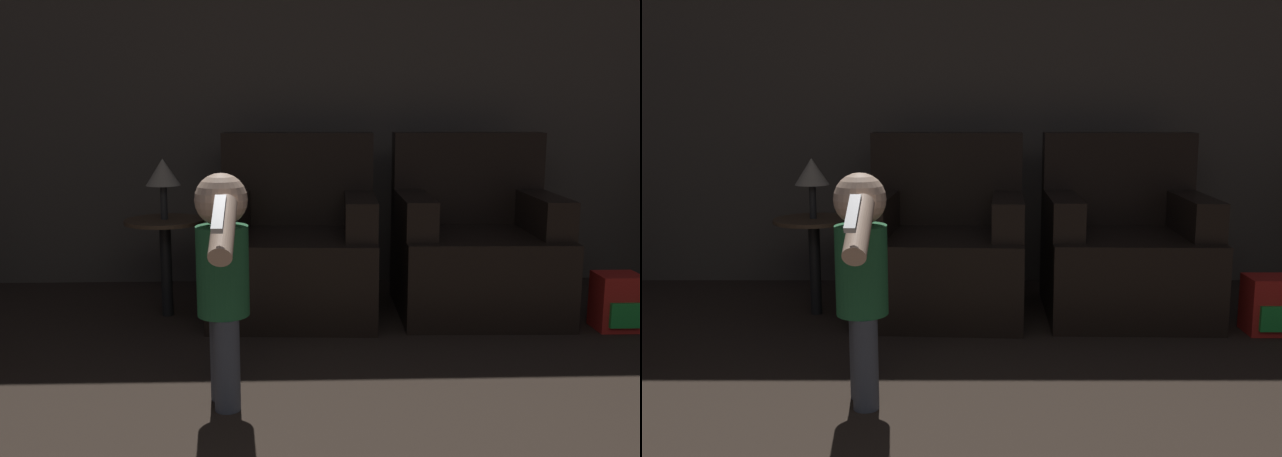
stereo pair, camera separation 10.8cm
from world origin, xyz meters
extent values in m
cube|color=#51493F|center=(0.00, 4.50, 1.30)|extent=(8.40, 0.05, 2.60)
cube|color=black|center=(-0.21, 3.73, 0.22)|extent=(0.89, 0.85, 0.45)
cube|color=black|center=(-0.19, 4.05, 0.71)|extent=(0.86, 0.21, 0.52)
cube|color=black|center=(-0.56, 3.75, 0.55)|extent=(0.20, 0.65, 0.20)
cube|color=black|center=(0.13, 3.71, 0.55)|extent=(0.20, 0.65, 0.20)
cube|color=black|center=(0.77, 3.73, 0.22)|extent=(0.87, 0.82, 0.45)
cube|color=black|center=(0.78, 4.05, 0.71)|extent=(0.85, 0.18, 0.52)
cube|color=black|center=(0.43, 3.74, 0.55)|extent=(0.18, 0.65, 0.20)
cube|color=black|center=(1.12, 3.72, 0.55)|extent=(0.18, 0.65, 0.20)
cylinder|color=#474C56|center=(-0.47, 2.51, 0.18)|extent=(0.10, 0.10, 0.35)
cylinder|color=#474C56|center=(-0.49, 2.61, 0.18)|extent=(0.10, 0.10, 0.35)
cylinder|color=#236638|center=(-0.48, 2.56, 0.52)|extent=(0.19, 0.19, 0.33)
sphere|color=beige|center=(-0.48, 2.56, 0.78)|extent=(0.19, 0.19, 0.19)
cylinder|color=beige|center=(-0.51, 2.68, 0.51)|extent=(0.08, 0.08, 0.28)
cylinder|color=beige|center=(-0.45, 2.32, 0.72)|extent=(0.08, 0.28, 0.21)
cube|color=white|center=(-0.45, 2.20, 0.79)|extent=(0.04, 0.16, 0.10)
cube|color=red|center=(1.41, 3.41, 0.14)|extent=(0.21, 0.19, 0.28)
cube|color=green|center=(1.41, 3.31, 0.10)|extent=(0.15, 0.02, 0.12)
cylinder|color=black|center=(-0.90, 3.73, 0.25)|extent=(0.06, 0.06, 0.50)
cylinder|color=#4C3826|center=(-0.90, 3.73, 0.51)|extent=(0.42, 0.42, 0.02)
cylinder|color=#262626|center=(-0.90, 3.73, 0.61)|extent=(0.04, 0.04, 0.18)
cone|color=#9E937F|center=(-0.90, 3.73, 0.77)|extent=(0.18, 0.18, 0.14)
camera|label=1|loc=(-0.22, 0.00, 1.12)|focal=40.00mm
camera|label=2|loc=(-0.11, 0.00, 1.12)|focal=40.00mm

